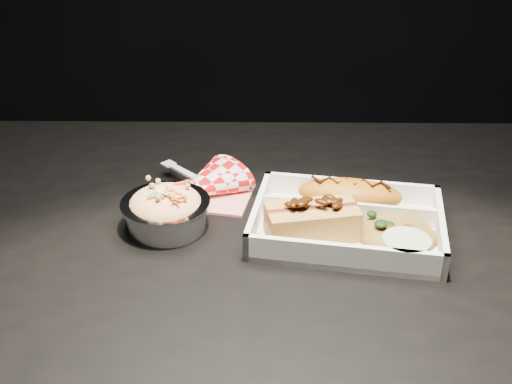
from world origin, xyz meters
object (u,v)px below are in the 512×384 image
at_px(food_tray, 347,226).
at_px(fried_pastry, 350,194).
at_px(dining_table, 297,292).
at_px(hotdog, 312,219).
at_px(napkin_fork, 206,186).
at_px(foil_coleslaw_cup, 166,208).

distance_m(food_tray, fried_pastry, 0.06).
height_order(dining_table, food_tray, food_tray).
relative_size(hotdog, napkin_fork, 0.85).
xyz_separation_m(fried_pastry, hotdog, (-0.06, -0.07, 0.00)).
bearing_deg(food_tray, dining_table, -158.70).
height_order(dining_table, fried_pastry, fried_pastry).
xyz_separation_m(dining_table, napkin_fork, (-0.13, 0.11, 0.11)).
bearing_deg(hotdog, foil_coleslaw_cup, 160.65).
relative_size(food_tray, fried_pastry, 1.88).
distance_m(dining_table, fried_pastry, 0.16).
bearing_deg(foil_coleslaw_cup, fried_pastry, 9.97).
bearing_deg(food_tray, hotdog, -149.23).
bearing_deg(fried_pastry, foil_coleslaw_cup, -170.03).
distance_m(food_tray, foil_coleslaw_cup, 0.25).
relative_size(food_tray, napkin_fork, 1.83).
bearing_deg(food_tray, napkin_fork, 162.53).
distance_m(dining_table, hotdog, 0.12).
height_order(dining_table, hotdog, hotdog).
relative_size(foil_coleslaw_cup, napkin_fork, 0.80).
xyz_separation_m(food_tray, foil_coleslaw_cup, (-0.24, 0.01, 0.02)).
distance_m(fried_pastry, foil_coleslaw_cup, 0.26).
height_order(food_tray, fried_pastry, fried_pastry).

